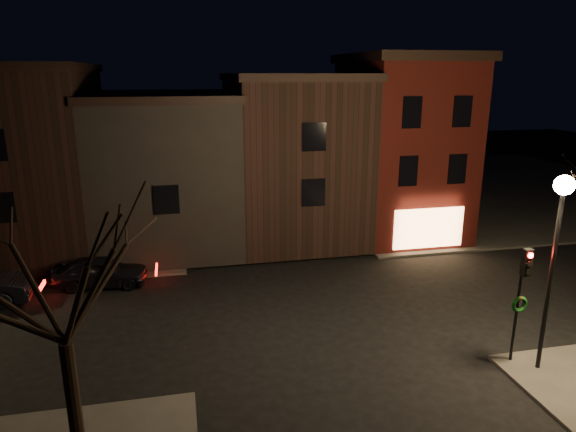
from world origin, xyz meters
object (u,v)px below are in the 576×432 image
Objects in this scene: street_lamp_near at (559,221)px; parked_car_a at (101,271)px; bare_tree_left at (55,258)px; traffic_signal at (522,288)px.

street_lamp_near is 1.55× the size of parked_car_a.
parked_car_a is (-0.88, 11.45, -4.72)m from bare_tree_left.
traffic_signal is 0.54× the size of bare_tree_left.
street_lamp_near is 0.86× the size of bare_tree_left.
parked_car_a is (-15.08, 10.45, -4.47)m from street_lamp_near.
bare_tree_left reaches higher than parked_car_a.
street_lamp_near is at bearing 4.03° from bare_tree_left.
parked_car_a is (-14.48, 9.96, -2.10)m from traffic_signal.
street_lamp_near is at bearing -119.83° from parked_car_a.
traffic_signal is at bearing -119.62° from parked_car_a.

